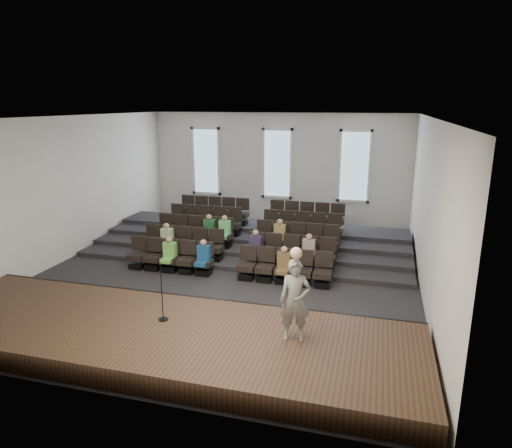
# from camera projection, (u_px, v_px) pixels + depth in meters

# --- Properties ---
(ground) EXTENTS (14.00, 14.00, 0.00)m
(ground) POSITION_uv_depth(u_px,v_px,m) (231.00, 270.00, 15.24)
(ground) COLOR black
(ground) RESTS_ON ground
(ceiling) EXTENTS (12.00, 14.00, 0.02)m
(ceiling) POSITION_uv_depth(u_px,v_px,m) (228.00, 117.00, 13.94)
(ceiling) COLOR white
(ceiling) RESTS_ON ground
(wall_back) EXTENTS (12.00, 0.04, 5.00)m
(wall_back) POSITION_uv_depth(u_px,v_px,m) (277.00, 168.00, 21.14)
(wall_back) COLOR silver
(wall_back) RESTS_ON ground
(wall_front) EXTENTS (12.00, 0.04, 5.00)m
(wall_front) POSITION_uv_depth(u_px,v_px,m) (104.00, 274.00, 8.05)
(wall_front) COLOR silver
(wall_front) RESTS_ON ground
(wall_left) EXTENTS (0.04, 14.00, 5.00)m
(wall_left) POSITION_uv_depth(u_px,v_px,m) (68.00, 188.00, 16.12)
(wall_left) COLOR silver
(wall_left) RESTS_ON ground
(wall_right) EXTENTS (0.04, 14.00, 5.00)m
(wall_right) POSITION_uv_depth(u_px,v_px,m) (429.00, 208.00, 13.06)
(wall_right) COLOR silver
(wall_right) RESTS_ON ground
(stage) EXTENTS (11.80, 3.60, 0.50)m
(stage) POSITION_uv_depth(u_px,v_px,m) (161.00, 337.00, 10.42)
(stage) COLOR #3E2D1A
(stage) RESTS_ON ground
(stage_lip) EXTENTS (11.80, 0.06, 0.52)m
(stage_lip) POSITION_uv_depth(u_px,v_px,m) (191.00, 305.00, 12.07)
(stage_lip) COLOR black
(stage_lip) RESTS_ON ground
(risers) EXTENTS (11.80, 4.80, 0.60)m
(risers) POSITION_uv_depth(u_px,v_px,m) (256.00, 238.00, 18.14)
(risers) COLOR black
(risers) RESTS_ON ground
(seating_rows) EXTENTS (6.80, 4.70, 1.67)m
(seating_rows) POSITION_uv_depth(u_px,v_px,m) (244.00, 238.00, 16.50)
(seating_rows) COLOR black
(seating_rows) RESTS_ON ground
(windows) EXTENTS (8.44, 0.10, 3.24)m
(windows) POSITION_uv_depth(u_px,v_px,m) (277.00, 164.00, 21.02)
(windows) COLOR white
(windows) RESTS_ON wall_back
(audience) EXTENTS (5.45, 2.64, 1.10)m
(audience) POSITION_uv_depth(u_px,v_px,m) (232.00, 243.00, 15.46)
(audience) COLOR #74C74F
(audience) RESTS_ON seating_rows
(speaker) EXTENTS (0.72, 0.54, 1.79)m
(speaker) POSITION_uv_depth(u_px,v_px,m) (295.00, 300.00, 9.62)
(speaker) COLOR slate
(speaker) RESTS_ON stage
(mic_stand) EXTENTS (0.24, 0.24, 1.41)m
(mic_stand) POSITION_uv_depth(u_px,v_px,m) (162.00, 303.00, 10.59)
(mic_stand) COLOR black
(mic_stand) RESTS_ON stage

